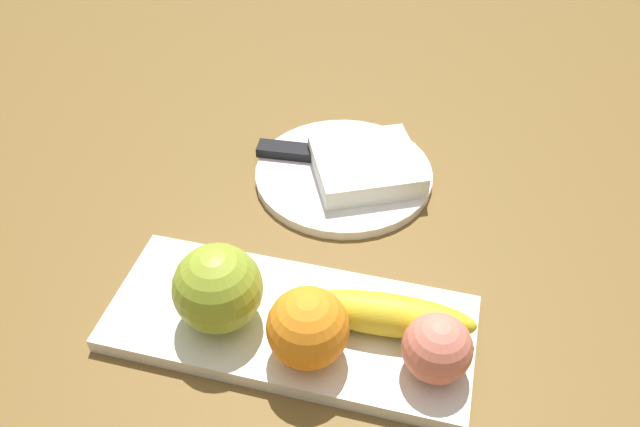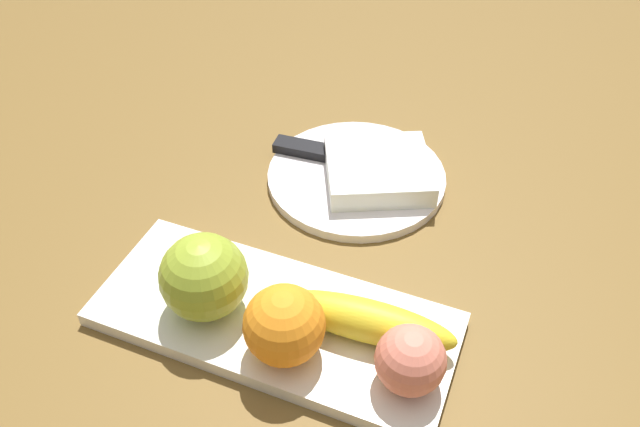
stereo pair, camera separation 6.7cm
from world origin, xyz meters
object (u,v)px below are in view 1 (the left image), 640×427
banana (384,314)px  folded_napkin (366,166)px  orange_near_apple (308,328)px  dinner_plate (344,174)px  fruit_tray (290,323)px  peach (437,348)px  knife (306,153)px  apple (218,288)px

banana → folded_napkin: banana is taller
orange_near_apple → dinner_plate: orange_near_apple is taller
fruit_tray → dinner_plate: (0.00, 0.23, -0.00)m
dinner_plate → peach: bearing=-61.6°
folded_napkin → knife: (-0.08, 0.02, -0.01)m
folded_napkin → banana: bearing=-74.7°
peach → dinner_plate: 0.29m
banana → dinner_plate: size_ratio=0.78×
apple → folded_napkin: (0.09, 0.25, -0.03)m
fruit_tray → orange_near_apple: 0.06m
dinner_plate → knife: 0.05m
apple → peach: (0.20, -0.01, -0.01)m
apple → peach: apple is taller
dinner_plate → knife: (-0.05, 0.02, 0.01)m
knife → folded_napkin: bearing=-15.9°
fruit_tray → folded_napkin: folded_napkin is taller
orange_near_apple → knife: orange_near_apple is taller
orange_near_apple → knife: size_ratio=0.40×
fruit_tray → orange_near_apple: orange_near_apple is taller
peach → dinner_plate: peach is taller
fruit_tray → apple: (-0.06, -0.01, 0.05)m
fruit_tray → apple: apple is taller
peach → folded_napkin: bearing=113.6°
fruit_tray → orange_near_apple: size_ratio=4.75×
dinner_plate → folded_napkin: 0.03m
orange_near_apple → knife: bearing=105.5°
apple → knife: apple is taller
orange_near_apple → peach: size_ratio=1.19×
fruit_tray → knife: 0.25m
dinner_plate → banana: bearing=-68.5°
fruit_tray → dinner_plate: fruit_tray is taller
peach → dinner_plate: bearing=118.4°
apple → knife: size_ratio=0.45×
banana → peach: peach is taller
orange_near_apple → peach: (0.11, 0.01, -0.01)m
orange_near_apple → knife: 0.29m
orange_near_apple → dinner_plate: (-0.03, 0.26, -0.05)m
orange_near_apple → knife: (-0.08, 0.28, -0.04)m
folded_napkin → knife: 0.08m
peach → folded_napkin: size_ratio=0.51×
fruit_tray → banana: size_ratio=2.07×
banana → fruit_tray: bearing=-176.9°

